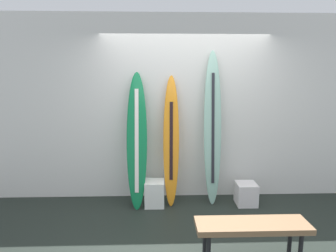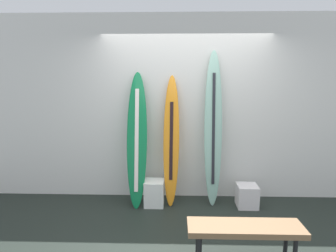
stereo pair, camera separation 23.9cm
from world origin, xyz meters
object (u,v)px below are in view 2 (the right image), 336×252
surfboard_seafoam (213,130)px  bench (245,230)px  display_block_center (247,196)px  display_block_left (154,193)px  surfboard_emerald (137,140)px  surfboard_sunset (171,142)px

surfboard_seafoam → bench: 1.62m
display_block_center → display_block_left: bearing=179.7°
display_block_left → surfboard_emerald: bearing=167.1°
surfboard_emerald → surfboard_seafoam: size_ratio=0.86×
bench → display_block_left: bearing=127.8°
display_block_left → display_block_center: 1.36m
surfboard_sunset → bench: surfboard_sunset is taller
surfboard_seafoam → bench: bearing=-84.0°
surfboard_sunset → surfboard_seafoam: 0.64m
display_block_left → bench: size_ratio=0.33×
surfboard_emerald → surfboard_seafoam: bearing=3.8°
display_block_center → bench: bench is taller
display_block_center → surfboard_seafoam: bearing=164.8°
surfboard_sunset → display_block_center: surfboard_sunset is taller
surfboard_sunset → display_block_left: surfboard_sunset is taller
surfboard_emerald → surfboard_seafoam: (1.11, 0.07, 0.14)m
surfboard_emerald → display_block_left: size_ratio=5.22×
surfboard_emerald → surfboard_sunset: 0.50m
surfboard_emerald → display_block_center: 1.81m
display_block_left → bench: (1.01, -1.30, 0.19)m
surfboard_emerald → bench: surfboard_emerald is taller
display_block_center → bench: bearing=-105.2°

